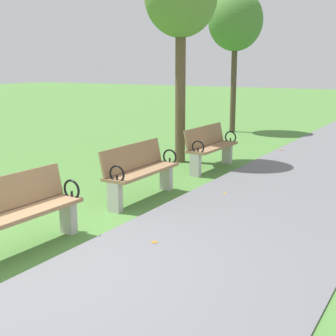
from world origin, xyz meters
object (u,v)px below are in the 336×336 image
object	(u,v)px
park_bench_1	(19,211)
park_bench_3	(210,146)
tree_1	(181,0)
tree_2	(235,21)
park_bench_2	(140,170)

from	to	relation	value
park_bench_1	park_bench_3	distance (m)	5.15
tree_1	tree_2	distance (m)	5.21
park_bench_2	tree_1	distance (m)	4.33
park_bench_1	park_bench_3	world-z (taller)	same
park_bench_3	tree_2	distance (m)	6.51
park_bench_1	park_bench_3	xyz separation A→B (m)	(-0.00, 5.15, 0.00)
tree_1	park_bench_1	bearing A→B (deg)	-80.51
park_bench_1	tree_1	world-z (taller)	tree_1
park_bench_1	park_bench_3	bearing A→B (deg)	90.00
park_bench_1	tree_1	bearing A→B (deg)	99.49
park_bench_1	tree_2	distance (m)	11.20
park_bench_3	tree_2	xyz separation A→B (m)	(-1.82, 5.49, 2.98)
park_bench_1	tree_1	size ratio (longest dim) A/B	0.37
park_bench_3	tree_1	size ratio (longest dim) A/B	0.36
park_bench_2	tree_1	world-z (taller)	tree_1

